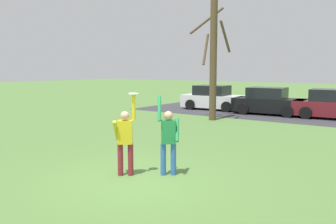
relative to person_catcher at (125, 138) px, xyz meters
name	(u,v)px	position (x,y,z in m)	size (l,w,h in m)	color
ground_plane	(136,178)	(0.35, -0.03, -0.98)	(120.00, 120.00, 0.00)	#567F3D
person_catcher	(125,138)	(0.00, 0.00, 0.00)	(0.57, 0.55, 2.08)	maroon
person_defender	(168,137)	(0.86, 0.66, 0.00)	(0.65, 0.64, 2.05)	#3366B7
frisbee_disc	(134,94)	(0.18, 0.14, 1.11)	(0.25, 0.25, 0.02)	white
parked_car_white	(213,98)	(-5.15, 14.26, -0.25)	(4.21, 2.25, 1.59)	white
parked_car_black	(269,102)	(-1.30, 13.94, -0.25)	(4.21, 2.25, 1.59)	black
parked_car_maroon	(333,105)	(2.20, 14.17, -0.25)	(4.21, 2.25, 1.59)	maroon
parking_strip	(272,114)	(-1.21, 14.29, -0.98)	(17.08, 6.40, 0.01)	#38383D
bare_tree_tall	(213,56)	(-2.90, 9.97, 2.37)	(2.12, 2.00, 6.43)	brown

